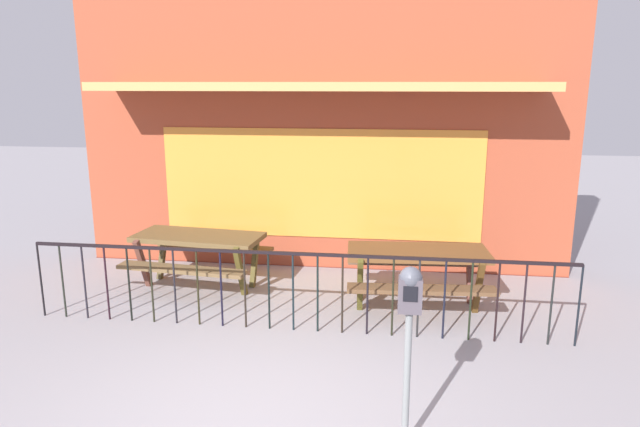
{
  "coord_description": "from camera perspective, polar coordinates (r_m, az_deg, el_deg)",
  "views": [
    {
      "loc": [
        1.14,
        -4.1,
        2.87
      ],
      "look_at": [
        0.27,
        2.42,
        1.34
      ],
      "focal_mm": 31.55,
      "sensor_mm": 36.0,
      "label": 1
    }
  ],
  "objects": [
    {
      "name": "picnic_table_left",
      "position": [
        8.2,
        -12.21,
        -3.22
      ],
      "size": [
        1.94,
        1.54,
        0.79
      ],
      "color": "brown",
      "rests_on": "ground"
    },
    {
      "name": "parking_meter_near",
      "position": [
        4.39,
        9.06,
        -9.69
      ],
      "size": [
        0.18,
        0.17,
        1.53
      ],
      "color": "gray",
      "rests_on": "ground"
    },
    {
      "name": "patio_fence_front",
      "position": [
        6.61,
        -2.76,
        -6.45
      ],
      "size": [
        6.43,
        0.04,
        0.97
      ],
      "color": "black",
      "rests_on": "ground"
    },
    {
      "name": "pub_storefront",
      "position": [
        8.81,
        0.18,
        9.39
      ],
      "size": [
        7.62,
        1.47,
        4.6
      ],
      "color": "maroon",
      "rests_on": "ground"
    },
    {
      "name": "picnic_table_right",
      "position": [
        7.42,
        9.83,
        -4.85
      ],
      "size": [
        1.89,
        1.48,
        0.79
      ],
      "color": "brown",
      "rests_on": "ground"
    }
  ]
}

